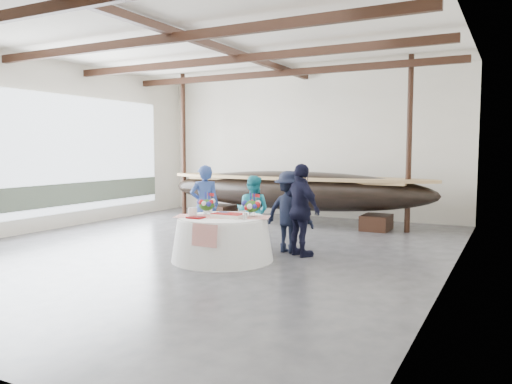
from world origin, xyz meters
The scene contains 14 objects.
floor centered at (0.00, 0.00, 0.00)m, with size 10.00×12.00×0.01m, color #3D3D42.
wall_back centered at (0.00, 6.00, 2.25)m, with size 10.00×0.02×4.50m, color silver.
wall_left centered at (-5.00, 0.00, 2.25)m, with size 0.02×12.00×4.50m, color silver.
wall_right centered at (5.00, 0.00, 2.25)m, with size 0.02×12.00×4.50m, color silver.
ceiling centered at (0.00, 0.00, 4.50)m, with size 10.00×12.00×0.01m, color white.
pavilion_structure centered at (0.00, 0.74, 4.00)m, with size 9.80×11.76×4.50m.
open_bay centered at (-4.95, 1.00, 1.83)m, with size 0.03×7.00×3.20m.
longboat_display centered at (0.30, 4.20, 0.96)m, with size 8.05×1.61×1.51m.
banquet_table centered at (0.96, -0.74, 0.42)m, with size 1.97×1.97×0.84m.
tabletop_items centered at (0.96, -0.63, 0.99)m, with size 1.90×1.14×0.40m.
guest_woman_blue centered at (-0.22, 0.43, 0.89)m, with size 0.65×0.43×1.78m, color navy.
guest_woman_teal centered at (0.85, 0.72, 0.78)m, with size 0.76×0.59×1.57m, color teal.
guest_man_left centered at (1.82, 0.52, 0.85)m, with size 1.09×0.63×1.69m, color black.
guest_man_right centered at (2.18, 0.28, 0.93)m, with size 1.09×0.45×1.86m, color black.
Camera 1 is at (5.95, -8.86, 2.15)m, focal length 35.00 mm.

